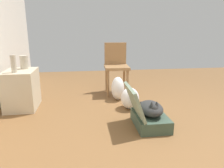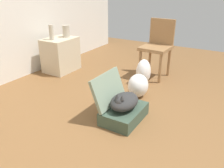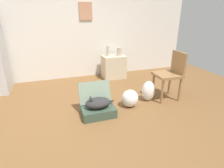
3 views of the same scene
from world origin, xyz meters
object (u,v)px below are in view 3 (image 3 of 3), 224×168
object	(u,v)px
cat	(98,103)
vase_short	(119,52)
suitcase_base	(98,111)
plastic_bag_white	(130,98)
plastic_bag_clear	(148,91)
side_table	(114,67)
chair	(171,73)
vase_tall	(108,51)

from	to	relation	value
cat	vase_short	size ratio (longest dim) A/B	2.41
suitcase_base	plastic_bag_white	world-z (taller)	plastic_bag_white
plastic_bag_white	plastic_bag_clear	size ratio (longest dim) A/B	0.81
plastic_bag_clear	side_table	bearing A→B (deg)	97.07
cat	side_table	size ratio (longest dim) A/B	0.84
plastic_bag_white	vase_short	distance (m)	1.69
suitcase_base	chair	distance (m)	1.56
cat	plastic_bag_white	xyz separation A→B (m)	(0.63, 0.12, -0.07)
plastic_bag_clear	vase_short	world-z (taller)	vase_short
plastic_bag_clear	chair	size ratio (longest dim) A/B	0.43
plastic_bag_white	side_table	bearing A→B (deg)	81.23
cat	plastic_bag_clear	size ratio (longest dim) A/B	1.24
plastic_bag_clear	vase_tall	distance (m)	1.63
cat	suitcase_base	bearing A→B (deg)	-3.87
plastic_bag_clear	chair	xyz separation A→B (m)	(0.43, -0.04, 0.32)
suitcase_base	vase_tall	distance (m)	1.99
side_table	chair	xyz separation A→B (m)	(0.62, -1.52, 0.23)
side_table	suitcase_base	bearing A→B (deg)	-116.78
side_table	chair	world-z (taller)	chair
plastic_bag_clear	cat	bearing A→B (deg)	-167.64
suitcase_base	vase_tall	world-z (taller)	vase_tall
suitcase_base	cat	xyz separation A→B (m)	(-0.01, 0.00, 0.16)
plastic_bag_clear	side_table	world-z (taller)	side_table
suitcase_base	vase_short	xyz separation A→B (m)	(1.01, 1.68, 0.60)
plastic_bag_clear	chair	world-z (taller)	chair
cat	plastic_bag_white	bearing A→B (deg)	10.69
suitcase_base	cat	bearing A→B (deg)	176.13
vase_short	side_table	bearing A→B (deg)	164.82
vase_tall	chair	bearing A→B (deg)	-63.94
vase_tall	chair	world-z (taller)	chair
cat	vase_short	world-z (taller)	vase_short
plastic_bag_white	chair	world-z (taller)	chair
plastic_bag_white	chair	xyz separation A→B (m)	(0.86, 0.08, 0.36)
side_table	vase_short	distance (m)	0.41
cat	chair	xyz separation A→B (m)	(1.49, 0.19, 0.28)
plastic_bag_clear	side_table	xyz separation A→B (m)	(-0.18, 1.48, 0.09)
plastic_bag_white	vase_tall	distance (m)	1.72
suitcase_base	plastic_bag_white	xyz separation A→B (m)	(0.62, 0.12, 0.08)
suitcase_base	chair	bearing A→B (deg)	7.44
cat	vase_tall	distance (m)	1.95
plastic_bag_clear	vase_tall	xyz separation A→B (m)	(-0.32, 1.51, 0.50)
cat	vase_short	xyz separation A→B (m)	(1.01, 1.68, 0.44)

